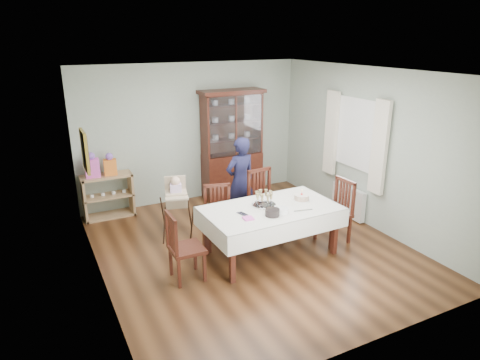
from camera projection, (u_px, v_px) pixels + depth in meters
floor at (252, 248)px, 6.72m from camera, size 5.00×5.00×0.00m
room_shell at (237, 135)px, 6.63m from camera, size 5.00×5.00×5.00m
dining_table at (270, 231)px, 6.43m from camera, size 2.02×1.19×0.76m
china_cabinet at (232, 143)px, 8.59m from camera, size 1.30×0.48×2.18m
sideboard at (108, 196)px, 7.78m from camera, size 0.90×0.38×0.80m
picture_frame at (85, 151)px, 5.92m from camera, size 0.04×0.48×0.58m
window at (357, 134)px, 7.42m from camera, size 0.04×1.02×1.22m
curtain_left at (379, 148)px, 6.91m from camera, size 0.07×0.30×1.55m
curtain_right at (331, 133)px, 7.96m from camera, size 0.07×0.30×1.55m
radiator at (348, 201)px, 7.80m from camera, size 0.10×0.80×0.55m
chair_far_left at (219, 229)px, 6.72m from camera, size 0.54×0.54×0.97m
chair_far_right at (265, 214)px, 7.18m from camera, size 0.52×0.52×1.07m
chair_end_left at (186, 259)px, 5.79m from camera, size 0.44×0.44×0.98m
chair_end_right at (334, 223)px, 6.87m from camera, size 0.48×0.48×1.02m
woman at (240, 181)px, 7.39m from camera, size 0.61×0.45×1.56m
high_chair at (177, 213)px, 7.01m from camera, size 0.56×0.56×1.04m
champagne_tray at (264, 201)px, 6.37m from camera, size 0.36×0.36×0.22m
birthday_cake at (302, 198)px, 6.56m from camera, size 0.26×0.26×0.18m
plate_stack_dark at (272, 212)px, 6.01m from camera, size 0.22×0.22×0.10m
plate_stack_white at (282, 210)px, 6.10m from camera, size 0.21×0.21×0.08m
napkin_stack at (248, 218)px, 5.91m from camera, size 0.15×0.15×0.02m
cutlery at (240, 214)px, 6.06m from camera, size 0.15×0.18×0.01m
cake_knife at (303, 210)px, 6.20m from camera, size 0.29×0.08×0.01m
gift_bag_pink at (92, 166)px, 7.48m from camera, size 0.25×0.17×0.45m
gift_bag_orange at (110, 165)px, 7.61m from camera, size 0.23×0.17×0.40m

